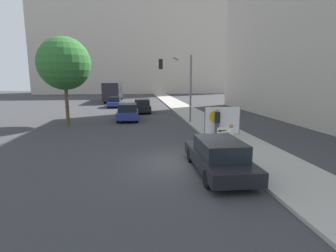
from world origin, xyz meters
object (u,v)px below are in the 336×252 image
car_on_road_distant (115,102)px  pedestrian_behind (209,118)px  city_bus_on_road (113,91)px  car_on_road_midblock (142,106)px  parked_car_curbside (218,156)px  car_on_road_nearest (128,112)px  traffic_light_pole (179,77)px  seated_protester (231,135)px  street_tree_near_curb (64,64)px  protest_banner (222,120)px  jogger_on_sidewalk (217,122)px

car_on_road_distant → pedestrian_behind: bearing=-66.1°
pedestrian_behind → city_bus_on_road: size_ratio=0.14×
pedestrian_behind → car_on_road_midblock: size_ratio=0.36×
parked_car_curbside → car_on_road_nearest: size_ratio=1.04×
pedestrian_behind → city_bus_on_road: (-9.13, 28.10, 0.86)m
traffic_light_pole → parked_car_curbside: bearing=-91.8°
seated_protester → city_bus_on_road: (-8.96, 32.99, 1.05)m
street_tree_near_curb → traffic_light_pole: bearing=-2.3°
car_on_road_distant → seated_protester: bearing=-71.0°
pedestrian_behind → street_tree_near_curb: street_tree_near_curb is taller
protest_banner → traffic_light_pole: (-1.91, 5.76, 2.78)m
jogger_on_sidewalk → parked_car_curbside: (-1.88, -6.20, -0.33)m
parked_car_curbside → traffic_light_pole: bearing=88.2°
protest_banner → city_bus_on_road: city_bus_on_road is taller
car_on_road_nearest → city_bus_on_road: (-3.12, 21.96, 1.08)m
protest_banner → street_tree_near_curb: (-11.24, 6.14, 3.88)m
seated_protester → car_on_road_midblock: car_on_road_midblock is taller
car_on_road_nearest → car_on_road_midblock: bearing=75.7°
car_on_road_midblock → city_bus_on_road: size_ratio=0.40×
pedestrian_behind → jogger_on_sidewalk: bearing=172.9°
parked_car_curbside → street_tree_near_curb: 16.07m
seated_protester → car_on_road_nearest: bearing=136.2°
car_on_road_distant → street_tree_near_curb: (-2.73, -14.15, 4.29)m
car_on_road_distant → protest_banner: bearing=-67.3°
protest_banner → traffic_light_pole: 6.67m
seated_protester → car_on_road_distant: bearing=127.2°
jogger_on_sidewalk → pedestrian_behind: (0.08, 2.17, -0.06)m
seated_protester → car_on_road_distant: (-8.01, 23.32, -0.10)m
seated_protester → car_on_road_distant: size_ratio=0.26×
car_on_road_midblock → street_tree_near_curb: bearing=-130.2°
traffic_light_pole → parked_car_curbside: 12.68m
car_on_road_distant → street_tree_near_curb: bearing=-100.9°
car_on_road_nearest → car_on_road_distant: bearing=100.0°
car_on_road_nearest → traffic_light_pole: bearing=-26.7°
seated_protester → parked_car_curbside: 3.92m
pedestrian_behind → parked_car_curbside: 8.60m
jogger_on_sidewalk → traffic_light_pole: traffic_light_pole is taller
car_on_road_nearest → city_bus_on_road: 22.21m
protest_banner → parked_car_curbside: bearing=-109.4°
protest_banner → traffic_light_pole: bearing=108.3°
jogger_on_sidewalk → car_on_road_midblock: 14.64m
protest_banner → city_bus_on_road: 31.42m
jogger_on_sidewalk → protest_banner: protest_banner is taller
traffic_light_pole → car_on_road_midblock: 8.98m
pedestrian_behind → traffic_light_pole: size_ratio=0.30×
jogger_on_sidewalk → protest_banner: bearing=-167.6°
pedestrian_behind → parked_car_curbside: bearing=161.8°
pedestrian_behind → car_on_road_midblock: (-4.58, 11.77, -0.23)m
traffic_light_pole → car_on_road_nearest: (-4.44, 2.24, -3.13)m
street_tree_near_curb → pedestrian_behind: bearing=-21.4°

